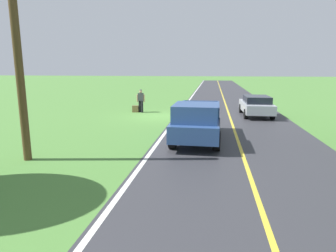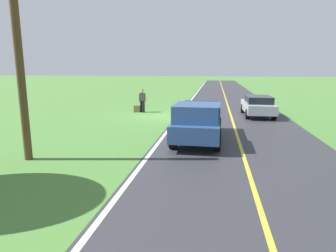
{
  "view_description": "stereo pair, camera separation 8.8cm",
  "coord_description": "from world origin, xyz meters",
  "px_view_note": "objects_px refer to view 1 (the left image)",
  "views": [
    {
      "loc": [
        -3.67,
        19.72,
        3.32
      ],
      "look_at": [
        -2.26,
        10.41,
        1.44
      ],
      "focal_mm": 31.22,
      "sensor_mm": 36.0,
      "label": 1
    },
    {
      "loc": [
        -3.76,
        19.71,
        3.32
      ],
      "look_at": [
        -2.26,
        10.41,
        1.44
      ],
      "focal_mm": 31.22,
      "sensor_mm": 36.0,
      "label": 2
    }
  ],
  "objects_px": {
    "sedan_near_oncoming": "(256,105)",
    "utility_pole_roadside": "(17,46)",
    "pickup_truck_passing": "(197,120)",
    "hitchhiker_walking": "(141,99)",
    "suitcase_carried": "(135,109)"
  },
  "relations": [
    {
      "from": "suitcase_carried",
      "to": "sedan_near_oncoming",
      "type": "height_order",
      "value": "sedan_near_oncoming"
    },
    {
      "from": "suitcase_carried",
      "to": "pickup_truck_passing",
      "type": "height_order",
      "value": "pickup_truck_passing"
    },
    {
      "from": "hitchhiker_walking",
      "to": "sedan_near_oncoming",
      "type": "height_order",
      "value": "hitchhiker_walking"
    },
    {
      "from": "hitchhiker_walking",
      "to": "utility_pole_roadside",
      "type": "height_order",
      "value": "utility_pole_roadside"
    },
    {
      "from": "pickup_truck_passing",
      "to": "hitchhiker_walking",
      "type": "bearing_deg",
      "value": -60.63
    },
    {
      "from": "sedan_near_oncoming",
      "to": "utility_pole_roadside",
      "type": "height_order",
      "value": "utility_pole_roadside"
    },
    {
      "from": "suitcase_carried",
      "to": "pickup_truck_passing",
      "type": "xyz_separation_m",
      "value": [
        -5.1,
        8.21,
        0.71
      ]
    },
    {
      "from": "utility_pole_roadside",
      "to": "pickup_truck_passing",
      "type": "bearing_deg",
      "value": -148.12
    },
    {
      "from": "hitchhiker_walking",
      "to": "utility_pole_roadside",
      "type": "xyz_separation_m",
      "value": [
        1.31,
        12.04,
        3.08
      ]
    },
    {
      "from": "pickup_truck_passing",
      "to": "sedan_near_oncoming",
      "type": "xyz_separation_m",
      "value": [
        -3.7,
        -7.84,
        -0.21
      ]
    },
    {
      "from": "hitchhiker_walking",
      "to": "utility_pole_roadside",
      "type": "bearing_deg",
      "value": 83.79
    },
    {
      "from": "pickup_truck_passing",
      "to": "utility_pole_roadside",
      "type": "bearing_deg",
      "value": 31.88
    },
    {
      "from": "sedan_near_oncoming",
      "to": "pickup_truck_passing",
      "type": "bearing_deg",
      "value": 64.73
    },
    {
      "from": "suitcase_carried",
      "to": "sedan_near_oncoming",
      "type": "bearing_deg",
      "value": 84.23
    },
    {
      "from": "utility_pole_roadside",
      "to": "sedan_near_oncoming",
      "type": "bearing_deg",
      "value": -129.96
    }
  ]
}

